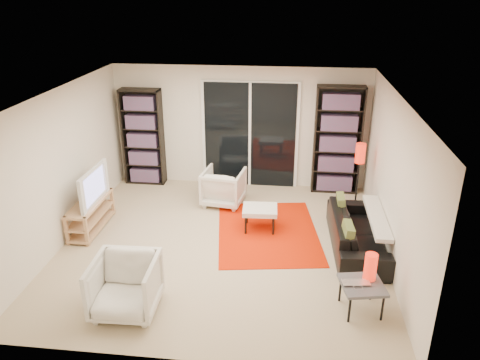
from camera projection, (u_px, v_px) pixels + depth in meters
name	position (u px, v px, depth m)	size (l,w,h in m)	color
floor	(222.00, 244.00, 7.44)	(5.00, 5.00, 0.00)	tan
wall_back	(240.00, 127.00, 9.26)	(5.00, 0.02, 2.40)	silver
wall_front	(183.00, 268.00, 4.68)	(5.00, 0.02, 2.40)	silver
wall_left	(62.00, 168.00, 7.23)	(0.02, 5.00, 2.40)	silver
wall_right	(393.00, 182.00, 6.71)	(0.02, 5.00, 2.40)	silver
ceiling	(220.00, 95.00, 6.50)	(5.00, 5.00, 0.02)	white
sliding_door	(250.00, 135.00, 9.26)	(1.92, 0.08, 2.16)	white
bookshelf_left	(143.00, 137.00, 9.40)	(0.80, 0.30, 1.95)	black
bookshelf_right	(337.00, 141.00, 8.96)	(0.90, 0.30, 2.10)	black
tv_stand	(91.00, 214.00, 7.82)	(0.38, 1.19, 0.50)	tan
tv	(88.00, 186.00, 7.61)	(1.02, 0.13, 0.59)	black
rug	(268.00, 232.00, 7.80)	(1.62, 2.20, 0.01)	red
sofa	(357.00, 232.00, 7.23)	(1.90, 0.74, 0.56)	black
armchair_back	(224.00, 187.00, 8.70)	(0.72, 0.74, 0.68)	silver
armchair_front	(125.00, 286.00, 5.80)	(0.79, 0.81, 0.74)	silver
ottoman	(260.00, 211.00, 7.77)	(0.59, 0.49, 0.40)	silver
side_table	(362.00, 287.00, 5.81)	(0.60, 0.60, 0.40)	#4F4F55
laptop	(357.00, 285.00, 5.74)	(0.35, 0.22, 0.03)	silver
table_lamp	(370.00, 267.00, 5.83)	(0.16, 0.16, 0.35)	red
floor_lamp	(360.00, 161.00, 8.16)	(0.19, 0.19, 1.29)	black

